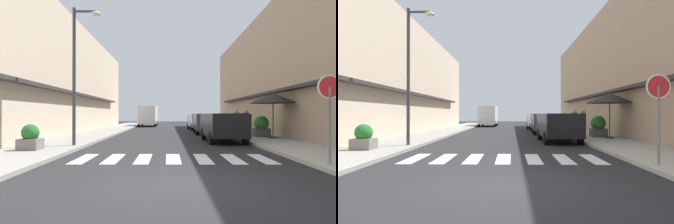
% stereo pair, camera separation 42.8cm
% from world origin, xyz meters
% --- Properties ---
extents(ground_plane, '(80.12, 80.12, 0.00)m').
position_xyz_m(ground_plane, '(0.00, 14.57, 0.00)').
color(ground_plane, '#232326').
extents(sidewalk_left, '(2.87, 50.98, 0.12)m').
position_xyz_m(sidewalk_left, '(-5.14, 14.57, 0.06)').
color(sidewalk_left, gray).
rests_on(sidewalk_left, ground_plane).
extents(sidewalk_right, '(2.87, 50.98, 0.12)m').
position_xyz_m(sidewalk_right, '(5.14, 14.57, 0.06)').
color(sidewalk_right, '#ADA899').
rests_on(sidewalk_right, ground_plane).
extents(building_row_left, '(5.50, 34.78, 8.06)m').
position_xyz_m(building_row_left, '(-9.07, 15.39, 4.03)').
color(building_row_left, '#C6B299').
rests_on(building_row_left, ground_plane).
extents(building_row_right, '(5.50, 34.78, 8.84)m').
position_xyz_m(building_row_right, '(9.07, 15.39, 4.42)').
color(building_row_right, tan).
rests_on(building_row_right, ground_plane).
extents(crosswalk, '(6.15, 2.20, 0.01)m').
position_xyz_m(crosswalk, '(-0.00, 3.54, 0.01)').
color(crosswalk, silver).
rests_on(crosswalk, ground_plane).
extents(parked_car_near, '(1.89, 4.25, 1.47)m').
position_xyz_m(parked_car_near, '(2.65, 9.42, 0.92)').
color(parked_car_near, black).
rests_on(parked_car_near, ground_plane).
extents(parked_car_mid, '(1.89, 3.95, 1.47)m').
position_xyz_m(parked_car_mid, '(2.65, 15.77, 0.92)').
color(parked_car_mid, '#4C5156').
rests_on(parked_car_mid, ground_plane).
extents(parked_car_far, '(1.96, 4.17, 1.47)m').
position_xyz_m(parked_car_far, '(2.65, 21.37, 0.92)').
color(parked_car_far, silver).
rests_on(parked_car_far, ground_plane).
extents(delivery_van, '(2.08, 5.43, 2.37)m').
position_xyz_m(delivery_van, '(-2.50, 29.52, 1.41)').
color(delivery_van, silver).
rests_on(delivery_van, ground_plane).
extents(round_street_sign, '(0.65, 0.07, 2.35)m').
position_xyz_m(round_street_sign, '(4.07, 1.78, 1.91)').
color(round_street_sign, slate).
rests_on(round_street_sign, sidewalk_right).
extents(street_lamp, '(1.19, 0.28, 5.83)m').
position_xyz_m(street_lamp, '(-3.97, 6.66, 3.65)').
color(street_lamp, '#38383D').
rests_on(street_lamp, sidewalk_left).
extents(cafe_umbrella, '(2.55, 2.55, 2.47)m').
position_xyz_m(cafe_umbrella, '(5.65, 10.56, 2.31)').
color(cafe_umbrella, '#262626').
rests_on(cafe_umbrella, sidewalk_right).
extents(planter_corner, '(0.74, 0.74, 0.95)m').
position_xyz_m(planter_corner, '(-5.25, 5.04, 0.55)').
color(planter_corner, slate).
rests_on(planter_corner, sidewalk_left).
extents(planter_midblock, '(0.86, 0.86, 1.21)m').
position_xyz_m(planter_midblock, '(5.30, 11.53, 0.71)').
color(planter_midblock, '#4C4C4C').
rests_on(planter_midblock, sidewalk_right).
extents(pedestrian_walking_near, '(0.34, 0.34, 1.67)m').
position_xyz_m(pedestrian_walking_near, '(4.71, 15.31, 1.00)').
color(pedestrian_walking_near, '#282B33').
rests_on(pedestrian_walking_near, sidewalk_right).
extents(pedestrian_walking_far, '(0.34, 0.34, 1.62)m').
position_xyz_m(pedestrian_walking_far, '(4.58, 12.15, 0.97)').
color(pedestrian_walking_far, '#282B33').
rests_on(pedestrian_walking_far, sidewalk_right).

